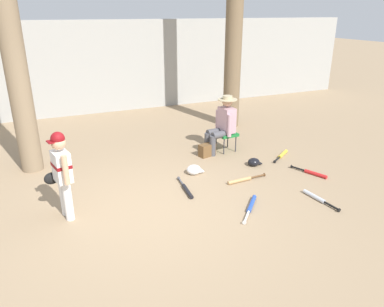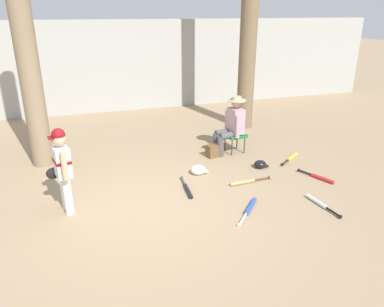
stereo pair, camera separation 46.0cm
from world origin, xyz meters
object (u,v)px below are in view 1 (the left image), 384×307
Objects in this scene: bat_wood_tan at (242,180)px; tree_behind_spectator at (234,27)px; young_ballplayer at (61,170)px; bat_yellow_trainer at (282,155)px; batting_helmet_black at (254,162)px; handbag_beside_stool at (207,150)px; bat_blue_youth at (251,206)px; tree_near_player at (13,51)px; folding_stool at (226,135)px; bat_red_barrel at (313,173)px; seated_spectator at (223,123)px; bat_black_composite at (186,190)px; batting_helmet_white at (194,170)px; bat_aluminum_silver at (317,198)px.

tree_behind_spectator is at bearing 64.40° from bat_wood_tan.
young_ballplayer is 1.66× the size of bat_wood_tan.
bat_yellow_trainer is 2.22× the size of batting_helmet_black.
handbag_beside_stool is 0.53× the size of bat_blue_youth.
batting_helmet_black is (3.95, -1.54, -2.12)m from tree_near_player.
handbag_beside_stool reaches higher than batting_helmet_black.
folding_stool is 0.63× the size of bat_red_barrel.
seated_spectator is 1.56× the size of bat_black_composite.
bat_wood_tan is 1.54m from bat_yellow_trainer.
bat_wood_tan is at bearing -44.95° from batting_helmet_white.
handbag_beside_stool is 0.54× the size of bat_yellow_trainer.
bat_yellow_trainer is (0.04, 0.98, 0.00)m from bat_red_barrel.
bat_aluminum_silver is (-0.59, -0.78, -0.00)m from bat_red_barrel.
bat_red_barrel is 0.88× the size of bat_wood_tan.
batting_helmet_black reaches higher than bat_yellow_trainer.
bat_red_barrel is (1.38, -1.62, -0.10)m from handbag_beside_stool.
bat_yellow_trainer is 2.02m from batting_helmet_white.
young_ballplayer is 3.05m from bat_wood_tan.
young_ballplayer is 3.27m from handbag_beside_stool.
tree_behind_spectator is 4.18m from bat_wood_tan.
bat_aluminum_silver is 2.29× the size of batting_helmet_white.
batting_helmet_black is (0.62, -0.82, -0.06)m from handbag_beside_stool.
seated_spectator is at bearing 38.53° from batting_helmet_white.
tree_near_player is 5.68m from bat_red_barrel.
young_ballplayer is 2.09× the size of bat_yellow_trainer.
bat_yellow_trainer is at bearing -92.31° from tree_behind_spectator.
bat_aluminum_silver is at bearing -31.43° from bat_black_composite.
batting_helmet_black is 0.89× the size of batting_helmet_white.
tree_near_player is 3.85× the size of young_ballplayer.
tree_near_player is 11.52× the size of folding_stool.
batting_helmet_white is at bearing 135.05° from bat_wood_tan.
batting_helmet_white is at bearing 174.60° from batting_helmet_black.
tree_near_player is at bearing 153.56° from bat_red_barrel.
bat_aluminum_silver is at bearing -109.70° from bat_yellow_trainer.
tree_behind_spectator is 4.29× the size of young_ballplayer.
batting_helmet_white is at bearing -141.47° from seated_spectator.
folding_stool reaches higher than batting_helmet_black.
seated_spectator is 1.41m from batting_helmet_white.
bat_blue_youth is at bearing -161.21° from bat_red_barrel.
bat_blue_youth is (-0.82, -2.31, -0.33)m from folding_stool.
bat_aluminum_silver is (1.80, -1.10, -0.00)m from bat_black_composite.
young_ballplayer reaches higher than batting_helmet_black.
tree_near_player is 7.29× the size of bat_red_barrel.
handbag_beside_stool reaches higher than batting_helmet_white.
tree_behind_spectator is at bearing 11.60° from tree_near_player.
folding_stool is at bearing 72.52° from bat_wood_tan.
tree_near_player is 4.72m from bat_blue_youth.
bat_wood_tan is 0.92m from batting_helmet_white.
folding_stool is 0.70× the size of bat_yellow_trainer.
batting_helmet_black is at bearing -77.01° from seated_spectator.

